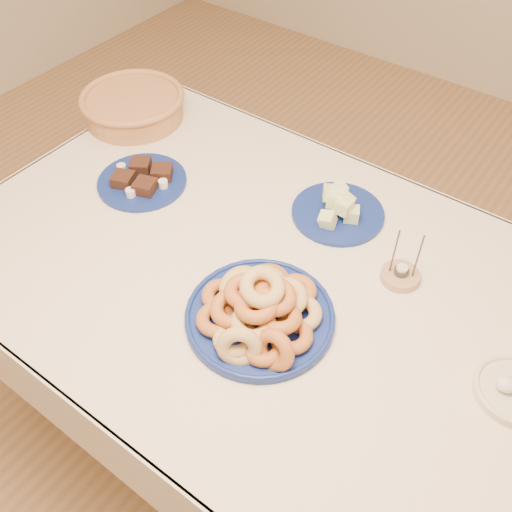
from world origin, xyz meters
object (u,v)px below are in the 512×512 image
at_px(brownie_plate, 142,180).
at_px(dining_table, 267,297).
at_px(melon_plate, 338,208).
at_px(wicker_basket, 133,105).
at_px(donut_platter, 260,311).
at_px(candle_holder, 400,275).

bearing_deg(brownie_plate, dining_table, -7.22).
bearing_deg(melon_plate, wicker_basket, 179.10).
height_order(donut_platter, candle_holder, candle_holder).
relative_size(donut_platter, wicker_basket, 1.03).
distance_m(melon_plate, wicker_basket, 0.80).
bearing_deg(brownie_plate, wicker_basket, 138.12).
bearing_deg(wicker_basket, dining_table, -21.39).
bearing_deg(candle_holder, brownie_plate, -171.91).
bearing_deg(wicker_basket, brownie_plate, -41.88).
bearing_deg(melon_plate, candle_holder, -24.19).
height_order(dining_table, wicker_basket, wicker_basket).
distance_m(donut_platter, brownie_plate, 0.62).
relative_size(dining_table, wicker_basket, 3.77).
relative_size(dining_table, brownie_plate, 5.05).
xyz_separation_m(melon_plate, wicker_basket, (-0.80, 0.01, 0.02)).
bearing_deg(melon_plate, brownie_plate, -157.41).
xyz_separation_m(brownie_plate, wicker_basket, (-0.26, 0.24, 0.03)).
distance_m(melon_plate, candle_holder, 0.27).
distance_m(melon_plate, brownie_plate, 0.58).
bearing_deg(brownie_plate, donut_platter, -19.49).
relative_size(brownie_plate, candle_holder, 2.06).
bearing_deg(candle_holder, wicker_basket, 173.24).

